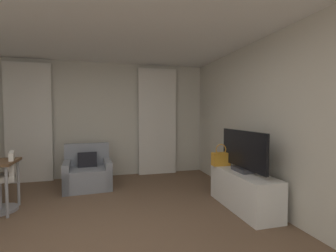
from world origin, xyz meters
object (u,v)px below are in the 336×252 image
Objects in this scene: desk_chair at (2,185)px; tv_console at (243,190)px; handbag_primary at (221,158)px; tv_flatscreen at (243,152)px; armchair at (88,174)px.

tv_console is at bearing -13.55° from desk_chair.
tv_flatscreen is at bearing -75.57° from handbag_primary.
desk_chair reaches higher than armchair.
armchair is 2.57m from handbag_primary.
handbag_primary reaches higher than desk_chair.
tv_flatscreen reaches higher than handbag_primary.
handbag_primary is (2.23, -1.22, 0.41)m from armchair.
tv_console is at bearing -90.00° from tv_flatscreen.
armchair is at bearing 151.43° from handbag_primary.
tv_flatscreen is (0.00, 0.03, 0.58)m from tv_console.
tv_flatscreen is 3.13× the size of handbag_primary.
tv_console is (2.35, -1.72, 0.01)m from armchair.
handbag_primary is at bearing 104.43° from tv_flatscreen.
desk_chair is (-1.15, -0.87, 0.12)m from armchair.
tv_flatscreen reaches higher than desk_chair.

